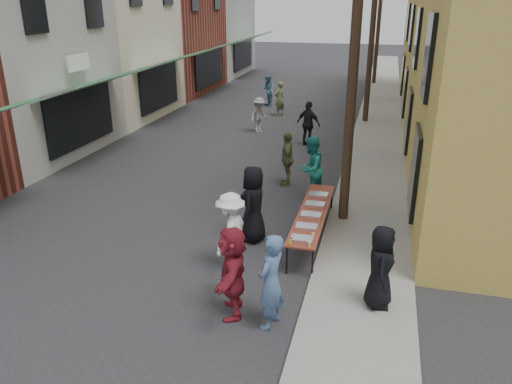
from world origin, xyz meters
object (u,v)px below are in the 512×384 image
Objects in this scene: catering_tray_sausage at (302,239)px; guest_front_a at (254,204)px; utility_pole_near at (354,54)px; server at (380,267)px; utility_pole_far at (379,18)px; utility_pole_mid at (373,27)px; guest_front_c at (311,169)px; serving_table at (313,213)px.

guest_front_a is (-1.44, 1.23, 0.20)m from catering_tray_sausage.
server is (1.04, -4.07, -3.55)m from utility_pole_near.
utility_pole_mid is at bearing -90.00° from utility_pole_far.
guest_front_a is at bearing -4.66° from guest_front_c.
utility_pole_near is at bearing -90.00° from utility_pole_mid.
utility_pole_mid is 18.00× the size of catering_tray_sausage.
utility_pole_near is 24.00m from utility_pole_far.
utility_pole_mid is at bearing -173.42° from guest_front_c.
utility_pole_far is at bearing -0.76° from server.
guest_front_a is (-2.12, -25.72, -3.51)m from utility_pole_far.
utility_pole_far reaches higher than guest_front_c.
utility_pole_near is 4.79m from catering_tray_sausage.
utility_pole_near is 5.49m from server.
guest_front_a is at bearing 139.43° from catering_tray_sausage.
guest_front_a is at bearing -94.71° from utility_pole_far.
utility_pole_near is 4.57× the size of guest_front_c.
utility_pole_far is 28.31m from server.
catering_tray_sausage is 4.37m from guest_front_c.
utility_pole_mid is at bearing 90.00° from utility_pole_near.
utility_pole_near reaches higher than guest_front_c.
guest_front_a reaches higher than serving_table.
utility_pole_far is at bearing 88.46° from serving_table.
utility_pole_mid is at bearing 87.39° from catering_tray_sausage.
guest_front_c is at bearing -96.16° from utility_pole_mid.
utility_pole_far reaches higher than server.
serving_table is 2.03× the size of guest_front_c.
utility_pole_near is 2.25× the size of serving_table.
utility_pole_far is at bearing 90.00° from utility_pole_mid.
utility_pole_mid is 5.27× the size of server.
catering_tray_sausage is 0.25× the size of guest_front_a.
guest_front_a reaches higher than server.
utility_pole_mid reaches higher than catering_tray_sausage.
serving_table is at bearing -117.66° from utility_pole_near.
utility_pole_mid is (0.00, 12.00, 0.00)m from utility_pole_near.
utility_pole_mid is at bearing 177.60° from guest_front_a.
catering_tray_sausage is at bearing 54.03° from server.
utility_pole_near is at bearing -90.00° from utility_pole_far.
guest_front_a is (-2.12, -13.72, -3.51)m from utility_pole_mid.
utility_pole_near reaches higher than server.
utility_pole_near is 3.95m from guest_front_c.
server is at bearing 34.51° from guest_front_c.
guest_front_c is at bearing 168.98° from guest_front_a.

